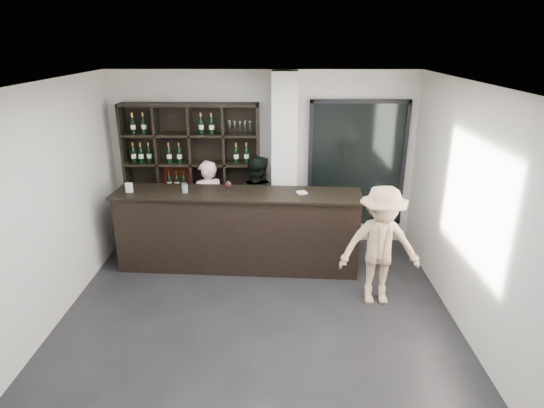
{
  "coord_description": "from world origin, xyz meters",
  "views": [
    {
      "loc": [
        0.26,
        -4.59,
        3.37
      ],
      "look_at": [
        0.18,
        1.1,
        1.27
      ],
      "focal_mm": 30.0,
      "sensor_mm": 36.0,
      "label": 1
    }
  ],
  "objects_px": {
    "taster_pink": "(208,207)",
    "taster_black": "(256,203)",
    "wine_shelf": "(193,177)",
    "tasting_counter": "(238,230)",
    "customer": "(380,246)"
  },
  "relations": [
    {
      "from": "taster_pink",
      "to": "taster_black",
      "type": "relative_size",
      "value": 0.96
    },
    {
      "from": "wine_shelf",
      "to": "tasting_counter",
      "type": "distance_m",
      "value": 1.29
    },
    {
      "from": "taster_black",
      "to": "taster_pink",
      "type": "bearing_deg",
      "value": 23.43
    },
    {
      "from": "wine_shelf",
      "to": "taster_pink",
      "type": "bearing_deg",
      "value": -42.95
    },
    {
      "from": "wine_shelf",
      "to": "taster_black",
      "type": "bearing_deg",
      "value": -8.93
    },
    {
      "from": "wine_shelf",
      "to": "customer",
      "type": "xyz_separation_m",
      "value": [
        2.74,
        -1.79,
        -0.38
      ]
    },
    {
      "from": "tasting_counter",
      "to": "taster_black",
      "type": "relative_size",
      "value": 2.27
    },
    {
      "from": "tasting_counter",
      "to": "taster_black",
      "type": "bearing_deg",
      "value": 71.98
    },
    {
      "from": "taster_pink",
      "to": "customer",
      "type": "height_order",
      "value": "customer"
    },
    {
      "from": "taster_black",
      "to": "customer",
      "type": "height_order",
      "value": "customer"
    },
    {
      "from": "taster_pink",
      "to": "tasting_counter",
      "type": "bearing_deg",
      "value": 109.06
    },
    {
      "from": "taster_pink",
      "to": "wine_shelf",
      "type": "bearing_deg",
      "value": -67.14
    },
    {
      "from": "tasting_counter",
      "to": "customer",
      "type": "bearing_deg",
      "value": -23.71
    },
    {
      "from": "wine_shelf",
      "to": "customer",
      "type": "relative_size",
      "value": 1.47
    },
    {
      "from": "taster_pink",
      "to": "customer",
      "type": "xyz_separation_m",
      "value": [
        2.47,
        -1.54,
        0.04
      ]
    }
  ]
}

